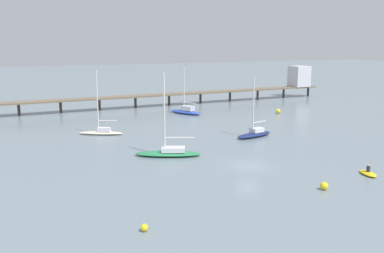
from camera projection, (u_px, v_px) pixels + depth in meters
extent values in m
plane|color=slate|center=(248.00, 166.00, 47.67)|extent=(400.00, 400.00, 0.00)
cube|color=brown|center=(135.00, 96.00, 87.71)|extent=(89.47, 7.11, 0.30)
cylinder|color=#38332D|center=(19.00, 110.00, 78.74)|extent=(0.50, 0.50, 2.20)
cylinder|color=#38332D|center=(61.00, 107.00, 81.81)|extent=(0.50, 0.50, 2.20)
cylinder|color=#38332D|center=(99.00, 105.00, 84.88)|extent=(0.50, 0.50, 2.20)
cylinder|color=#38332D|center=(135.00, 102.00, 87.95)|extent=(0.50, 0.50, 2.20)
cylinder|color=#38332D|center=(169.00, 100.00, 91.02)|extent=(0.50, 0.50, 2.20)
cylinder|color=#38332D|center=(200.00, 98.00, 94.09)|extent=(0.50, 0.50, 2.20)
cylinder|color=#38332D|center=(230.00, 97.00, 97.16)|extent=(0.50, 0.50, 2.20)
cylinder|color=#38332D|center=(258.00, 95.00, 100.23)|extent=(0.50, 0.50, 2.20)
cylinder|color=#38332D|center=(284.00, 93.00, 103.30)|extent=(0.50, 0.50, 2.20)
cylinder|color=#38332D|center=(308.00, 92.00, 106.37)|extent=(0.50, 0.50, 2.20)
cube|color=silver|center=(299.00, 76.00, 104.40)|extent=(4.09, 4.09, 4.81)
ellipsoid|color=#287F4C|center=(168.00, 154.00, 51.70)|extent=(8.02, 5.19, 0.54)
cube|color=silver|center=(173.00, 149.00, 51.58)|extent=(3.13, 2.55, 0.55)
cylinder|color=silver|center=(164.00, 113.00, 50.75)|extent=(0.21, 0.21, 9.24)
cylinder|color=silver|center=(180.00, 138.00, 51.30)|extent=(3.31, 1.57, 0.17)
ellipsoid|color=#2D4CB7|center=(185.00, 112.00, 80.92)|extent=(4.97, 6.87, 0.69)
cube|color=silver|center=(188.00, 108.00, 80.45)|extent=(2.26, 2.64, 0.83)
cylinder|color=silver|center=(184.00, 89.00, 80.29)|extent=(0.20, 0.20, 7.95)
cylinder|color=silver|center=(190.00, 103.00, 79.96)|extent=(1.48, 2.47, 0.16)
ellipsoid|color=navy|center=(254.00, 135.00, 61.75)|extent=(6.48, 3.31, 0.64)
cube|color=silver|center=(257.00, 130.00, 61.93)|extent=(2.10, 1.66, 0.62)
cylinder|color=silver|center=(253.00, 105.00, 60.73)|extent=(0.19, 0.19, 7.91)
cylinder|color=silver|center=(259.00, 122.00, 61.98)|extent=(2.45, 0.80, 0.16)
ellipsoid|color=beige|center=(101.00, 133.00, 63.33)|extent=(6.38, 4.14, 0.48)
cube|color=silver|center=(104.00, 129.00, 63.19)|extent=(2.05, 1.70, 0.60)
cylinder|color=silver|center=(97.00, 101.00, 62.45)|extent=(0.20, 0.20, 8.77)
cylinder|color=silver|center=(107.00, 121.00, 62.91)|extent=(2.49, 1.34, 0.16)
ellipsoid|color=yellow|center=(368.00, 173.00, 44.41)|extent=(1.55, 2.61, 0.35)
cylinder|color=#26262D|center=(368.00, 169.00, 44.32)|extent=(0.42, 0.42, 0.55)
sphere|color=tan|center=(369.00, 165.00, 44.24)|extent=(0.24, 0.24, 0.24)
sphere|color=yellow|center=(144.00, 228.00, 31.34)|extent=(0.56, 0.56, 0.56)
sphere|color=yellow|center=(278.00, 111.00, 81.43)|extent=(0.85, 0.85, 0.85)
sphere|color=yellow|center=(324.00, 186.00, 40.00)|extent=(0.75, 0.75, 0.75)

